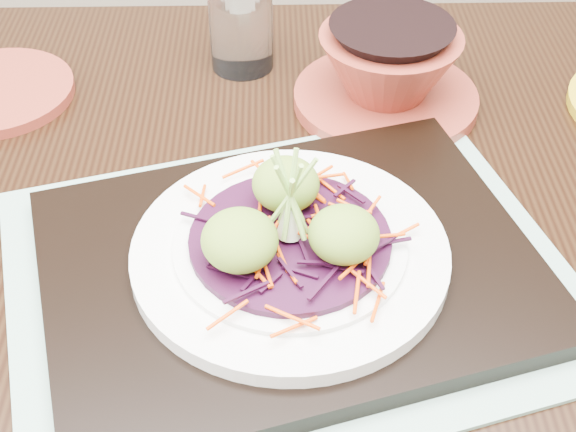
{
  "coord_description": "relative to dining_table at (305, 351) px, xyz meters",
  "views": [
    {
      "loc": [
        -0.04,
        -0.41,
        1.28
      ],
      "look_at": [
        -0.0,
        0.04,
        0.87
      ],
      "focal_mm": 50.0,
      "sensor_mm": 36.0,
      "label": 1
    }
  ],
  "objects": [
    {
      "name": "guacamole_scoops",
      "position": [
        -0.01,
        -0.01,
        0.17
      ],
      "size": [
        0.13,
        0.12,
        0.04
      ],
      "color": "#5B7F26",
      "rests_on": "cabbage_bed"
    },
    {
      "name": "placemat",
      "position": [
        -0.01,
        -0.01,
        0.11
      ],
      "size": [
        0.49,
        0.42,
        0.0
      ],
      "primitive_type": "cube",
      "rotation": [
        0.0,
        0.0,
        0.22
      ],
      "color": "gray",
      "rests_on": "dining_table"
    },
    {
      "name": "white_plate",
      "position": [
        -0.01,
        -0.01,
        0.14
      ],
      "size": [
        0.24,
        0.24,
        0.02
      ],
      "color": "silver",
      "rests_on": "serving_tray"
    },
    {
      "name": "water_glass",
      "position": [
        -0.04,
        0.3,
        0.16
      ],
      "size": [
        0.08,
        0.08,
        0.09
      ],
      "primitive_type": "cylinder",
      "rotation": [
        0.0,
        0.0,
        0.26
      ],
      "color": "white",
      "rests_on": "dining_table"
    },
    {
      "name": "serving_tray",
      "position": [
        -0.01,
        -0.01,
        0.12
      ],
      "size": [
        0.42,
        0.35,
        0.02
      ],
      "primitive_type": "cube",
      "rotation": [
        0.0,
        0.0,
        0.22
      ],
      "color": "black",
      "rests_on": "placemat"
    },
    {
      "name": "carrot_julienne",
      "position": [
        -0.01,
        -0.01,
        0.16
      ],
      "size": [
        0.19,
        0.19,
        0.01
      ],
      "primitive_type": null,
      "color": "#E14303",
      "rests_on": "cabbage_bed"
    },
    {
      "name": "scallion_garnish",
      "position": [
        -0.01,
        -0.01,
        0.19
      ],
      "size": [
        0.06,
        0.06,
        0.08
      ],
      "primitive_type": null,
      "color": "#83B648",
      "rests_on": "cabbage_bed"
    },
    {
      "name": "terracotta_bowl_set",
      "position": [
        0.1,
        0.22,
        0.14
      ],
      "size": [
        0.24,
        0.24,
        0.08
      ],
      "rotation": [
        0.0,
        0.0,
        -0.45
      ],
      "color": "maroon",
      "rests_on": "dining_table"
    },
    {
      "name": "dining_table",
      "position": [
        0.0,
        0.0,
        0.0
      ],
      "size": [
        1.36,
        0.95,
        0.82
      ],
      "rotation": [
        0.0,
        0.0,
        -0.05
      ],
      "color": "black",
      "rests_on": "ground"
    },
    {
      "name": "cabbage_bed",
      "position": [
        -0.01,
        -0.01,
        0.15
      ],
      "size": [
        0.15,
        0.15,
        0.01
      ],
      "primitive_type": "cylinder",
      "color": "#2D0922",
      "rests_on": "white_plate"
    }
  ]
}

